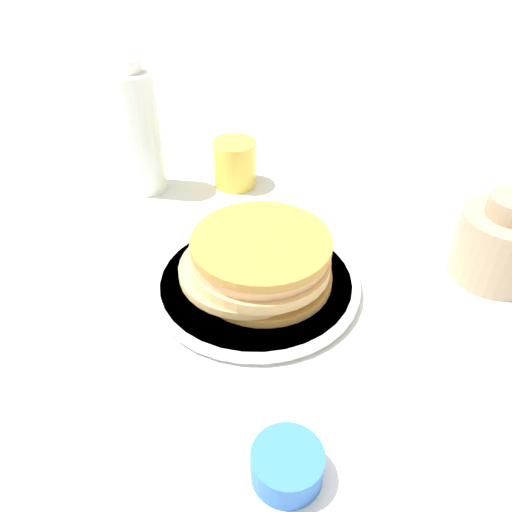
# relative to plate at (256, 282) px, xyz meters

# --- Properties ---
(ground_plane) EXTENTS (4.00, 4.00, 0.00)m
(ground_plane) POSITION_rel_plate_xyz_m (-0.02, -0.03, -0.01)
(ground_plane) COLOR white
(plate) EXTENTS (0.25, 0.25, 0.01)m
(plate) POSITION_rel_plate_xyz_m (0.00, 0.00, 0.00)
(plate) COLOR silver
(plate) RESTS_ON ground_plane
(pancake_stack) EXTENTS (0.17, 0.18, 0.06)m
(pancake_stack) POSITION_rel_plate_xyz_m (-0.00, -0.00, 0.03)
(pancake_stack) COLOR #C58F42
(pancake_stack) RESTS_ON plate
(juice_glass) EXTENTS (0.07, 0.07, 0.07)m
(juice_glass) POSITION_rel_plate_xyz_m (0.22, -0.13, 0.03)
(juice_glass) COLOR yellow
(juice_glass) RESTS_ON ground_plane
(cream_jug) EXTENTS (0.11, 0.11, 0.11)m
(cream_jug) POSITION_rel_plate_xyz_m (-0.16, -0.25, 0.04)
(cream_jug) COLOR tan
(cream_jug) RESTS_ON ground_plane
(water_bottle_near) EXTENTS (0.06, 0.06, 0.20)m
(water_bottle_near) POSITION_rel_plate_xyz_m (0.29, -0.01, 0.09)
(water_bottle_near) COLOR silver
(water_bottle_near) RESTS_ON ground_plane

